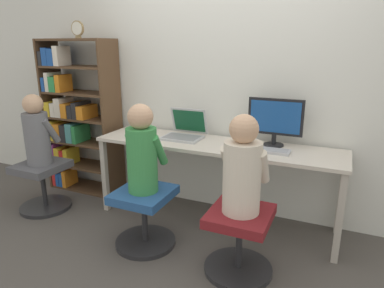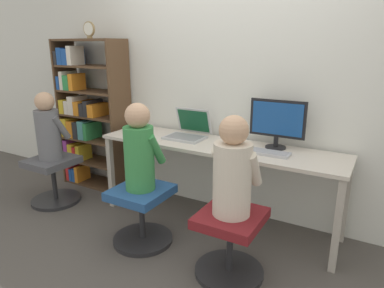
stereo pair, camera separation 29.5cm
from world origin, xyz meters
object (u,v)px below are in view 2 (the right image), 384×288
object	(u,v)px
laptop	(188,132)
keyboard	(264,152)
person_at_laptop	(139,150)
bookshelf	(86,115)
office_chair_right	(142,212)
person_at_monitor	(233,171)
desk_clock	(89,29)
office_chair_side	(54,177)
person_near_shelf	(48,128)
office_chair_left	(230,240)
desktop_monitor	(277,123)

from	to	relation	value
laptop	keyboard	world-z (taller)	laptop
laptop	person_at_laptop	bearing A→B (deg)	-93.51
person_at_laptop	bookshelf	size ratio (longest dim) A/B	0.42
office_chair_right	person_at_monitor	bearing A→B (deg)	-1.70
office_chair_right	bookshelf	world-z (taller)	bookshelf
person_at_laptop	laptop	bearing A→B (deg)	86.49
keyboard	bookshelf	xyz separation A→B (m)	(-2.18, 0.15, 0.06)
person_at_monitor	desk_clock	world-z (taller)	desk_clock
desk_clock	office_chair_side	distance (m)	1.58
office_chair_right	desk_clock	xyz separation A→B (m)	(-1.09, 0.63, 1.49)
keyboard	person_near_shelf	xyz separation A→B (m)	(-2.13, -0.41, 0.03)
keyboard	bookshelf	distance (m)	2.19
office_chair_left	person_at_laptop	size ratio (longest dim) A/B	0.71
keyboard	person_at_monitor	xyz separation A→B (m)	(-0.02, -0.59, 0.03)
person_at_laptop	person_near_shelf	world-z (taller)	person_at_laptop
person_at_monitor	person_near_shelf	distance (m)	2.11
desktop_monitor	office_chair_right	distance (m)	1.36
office_chair_side	person_near_shelf	size ratio (longest dim) A/B	0.73
office_chair_left	laptop	bearing A→B (deg)	137.26
person_at_monitor	office_chair_side	distance (m)	2.17
laptop	person_at_monitor	bearing A→B (deg)	-42.55
office_chair_left	bookshelf	world-z (taller)	bookshelf
office_chair_right	person_at_monitor	world-z (taller)	person_at_monitor
laptop	desk_clock	bearing A→B (deg)	-176.98
bookshelf	office_chair_side	xyz separation A→B (m)	(0.06, -0.56, -0.57)
person_at_monitor	person_at_laptop	distance (m)	0.82
laptop	desktop_monitor	bearing A→B (deg)	5.04
desktop_monitor	office_chair_left	size ratio (longest dim) A/B	0.94
keyboard	office_chair_right	size ratio (longest dim) A/B	0.81
person_at_laptop	person_near_shelf	size ratio (longest dim) A/B	1.03
laptop	desk_clock	size ratio (longest dim) A/B	2.18
desk_clock	person_at_monitor	bearing A→B (deg)	-18.84
bookshelf	keyboard	bearing A→B (deg)	-3.88
laptop	office_chair_right	distance (m)	0.88
person_near_shelf	person_at_laptop	bearing A→B (deg)	-6.61
desktop_monitor	laptop	xyz separation A→B (m)	(-0.83, -0.07, -0.17)
desktop_monitor	desk_clock	size ratio (longest dim) A/B	2.83
person_at_monitor	bookshelf	distance (m)	2.28
keyboard	person_at_laptop	xyz separation A→B (m)	(-0.84, -0.56, 0.04)
desktop_monitor	office_chair_left	world-z (taller)	desktop_monitor
keyboard	desk_clock	world-z (taller)	desk_clock
person_at_laptop	person_near_shelf	bearing A→B (deg)	173.39
laptop	person_at_laptop	world-z (taller)	person_at_laptop
office_chair_left	person_near_shelf	size ratio (longest dim) A/B	0.73
person_at_monitor	bookshelf	world-z (taller)	bookshelf
person_at_laptop	desk_clock	bearing A→B (deg)	150.33
desktop_monitor	person_at_laptop	size ratio (longest dim) A/B	0.67
desktop_monitor	keyboard	world-z (taller)	desktop_monitor
office_chair_left	office_chair_right	size ratio (longest dim) A/B	1.00
person_at_monitor	person_near_shelf	size ratio (longest dim) A/B	1.01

